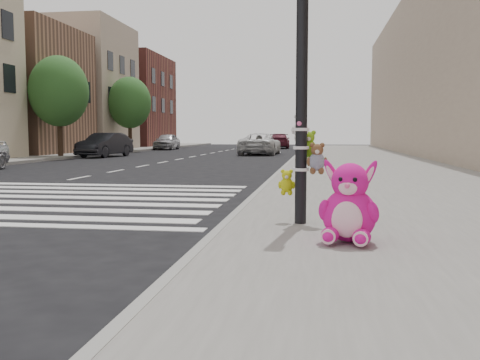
% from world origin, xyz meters
% --- Properties ---
extents(ground, '(120.00, 120.00, 0.00)m').
position_xyz_m(ground, '(0.00, 0.00, 0.00)').
color(ground, black).
rests_on(ground, ground).
extents(sidewalk_near, '(7.00, 80.00, 0.14)m').
position_xyz_m(sidewalk_near, '(5.00, 10.00, 0.07)').
color(sidewalk_near, slate).
rests_on(sidewalk_near, ground).
extents(sidewalk_far, '(6.00, 80.00, 0.14)m').
position_xyz_m(sidewalk_far, '(-13.50, 20.00, 0.07)').
color(sidewalk_far, slate).
rests_on(sidewalk_far, ground).
extents(curb_edge, '(0.12, 80.00, 0.15)m').
position_xyz_m(curb_edge, '(1.55, 10.00, 0.07)').
color(curb_edge, gray).
rests_on(curb_edge, ground).
extents(bld_far_c, '(6.00, 8.00, 8.00)m').
position_xyz_m(bld_far_c, '(-15.50, 26.00, 4.00)').
color(bld_far_c, '#90654D').
rests_on(bld_far_c, ground).
extents(bld_far_d, '(6.00, 8.00, 10.00)m').
position_xyz_m(bld_far_d, '(-15.50, 35.00, 5.00)').
color(bld_far_d, tan).
rests_on(bld_far_d, ground).
extents(bld_far_e, '(6.00, 10.00, 9.00)m').
position_xyz_m(bld_far_e, '(-15.50, 46.00, 4.50)').
color(bld_far_e, brown).
rests_on(bld_far_e, ground).
extents(signal_pole, '(0.69, 0.50, 4.00)m').
position_xyz_m(signal_pole, '(2.62, 1.82, 1.76)').
color(signal_pole, black).
rests_on(signal_pole, sidewalk_near).
extents(tree_far_b, '(3.20, 3.20, 5.44)m').
position_xyz_m(tree_far_b, '(-11.20, 22.00, 3.65)').
color(tree_far_b, '#382619').
rests_on(tree_far_b, sidewalk_far).
extents(tree_far_c, '(3.20, 3.20, 5.44)m').
position_xyz_m(tree_far_c, '(-11.20, 33.00, 3.65)').
color(tree_far_c, '#382619').
rests_on(tree_far_c, sidewalk_far).
extents(pink_bunny, '(0.71, 0.80, 0.97)m').
position_xyz_m(pink_bunny, '(3.19, 0.57, 0.54)').
color(pink_bunny, '#DE128B').
rests_on(pink_bunny, sidewalk_near).
extents(red_teddy, '(0.15, 0.12, 0.20)m').
position_xyz_m(red_teddy, '(3.40, 2.04, 0.24)').
color(red_teddy, '#A41028').
rests_on(red_teddy, sidewalk_near).
extents(car_dark_far, '(2.01, 4.42, 1.41)m').
position_xyz_m(car_dark_far, '(-9.47, 24.01, 0.70)').
color(car_dark_far, black).
rests_on(car_dark_far, ground).
extents(car_white_near, '(2.44, 5.01, 1.37)m').
position_xyz_m(car_white_near, '(-0.90, 28.66, 0.69)').
color(car_white_near, silver).
rests_on(car_white_near, ground).
extents(car_maroon_near, '(2.16, 4.71, 1.34)m').
position_xyz_m(car_maroon_near, '(-0.74, 43.18, 0.67)').
color(car_maroon_near, '#591929').
rests_on(car_maroon_near, ground).
extents(car_silver_deep, '(1.76, 4.09, 1.38)m').
position_xyz_m(car_silver_deep, '(-9.80, 37.96, 0.69)').
color(car_silver_deep, '#A7A8AC').
rests_on(car_silver_deep, ground).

